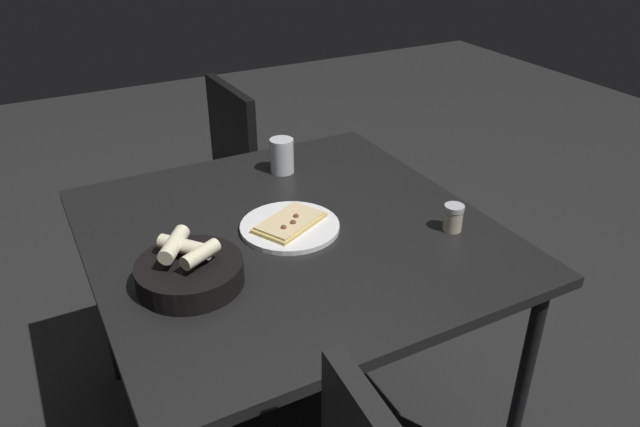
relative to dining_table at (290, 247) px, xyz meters
name	(u,v)px	position (x,y,z in m)	size (l,w,h in m)	color
ground	(295,420)	(0.00, 0.00, -0.69)	(8.00, 8.00, 0.00)	black
dining_table	(290,247)	(0.00, 0.00, 0.00)	(1.06, 1.09, 0.74)	black
pizza_plate	(289,225)	(0.00, 0.00, 0.07)	(0.27, 0.27, 0.04)	white
bread_basket	(189,271)	(0.32, 0.12, 0.10)	(0.25, 0.25, 0.12)	black
beer_glass	(282,158)	(-0.14, -0.35, 0.11)	(0.08, 0.08, 0.11)	silver
pepper_shaker	(453,219)	(-0.39, 0.21, 0.09)	(0.05, 0.05, 0.08)	#BFB299
chair_near	(208,177)	(-0.05, -0.89, -0.17)	(0.46, 0.46, 0.88)	#252525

